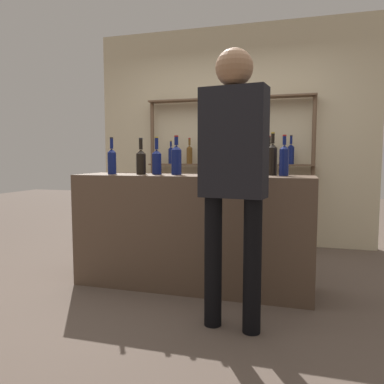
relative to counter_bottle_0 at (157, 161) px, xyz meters
The scene contains 12 objects.
ground_plane 1.14m from the counter_bottle_0, ahead, with size 16.00×16.00×0.00m, color brown.
bar_counter 0.69m from the counter_bottle_0, ahead, with size 2.03×0.52×0.97m, color brown.
back_wall 1.90m from the counter_bottle_0, 80.00° to the left, with size 3.63×0.12×2.80m, color beige.
back_shelf 1.71m from the counter_bottle_0, 78.64° to the left, with size 2.13×0.18×1.87m.
counter_bottle_0 is the anchor object (origin of this frame).
counter_bottle_1 0.99m from the counter_bottle_0, ahead, with size 0.08×0.08×0.36m.
counter_bottle_2 0.41m from the counter_bottle_0, behind, with size 0.08×0.08×0.33m.
counter_bottle_3 0.18m from the counter_bottle_0, ahead, with size 0.09×0.09×0.34m.
counter_bottle_4 0.14m from the counter_bottle_0, behind, with size 0.09×0.09×0.32m.
counter_bottle_5 1.09m from the counter_bottle_0, ahead, with size 0.08×0.08×0.33m.
customer_right 1.08m from the counter_bottle_0, 42.06° to the right, with size 0.44×0.24×1.79m.
server_behind_counter 0.96m from the counter_bottle_0, 55.87° to the left, with size 0.46×0.27×1.57m.
Camera 1 is at (0.88, -3.06, 1.12)m, focal length 35.00 mm.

